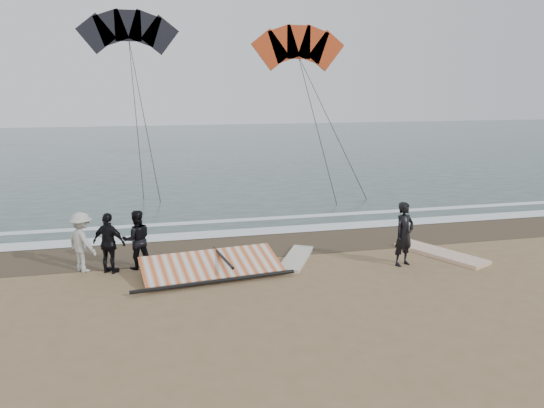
# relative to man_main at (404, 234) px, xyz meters

# --- Properties ---
(ground) EXTENTS (120.00, 120.00, 0.00)m
(ground) POSITION_rel_man_main_xyz_m (-2.10, -1.64, -0.88)
(ground) COLOR #8C704C
(ground) RESTS_ON ground
(sea) EXTENTS (120.00, 54.00, 0.02)m
(sea) POSITION_rel_man_main_xyz_m (-2.10, 31.36, -0.87)
(sea) COLOR #233838
(sea) RESTS_ON ground
(wet_sand) EXTENTS (120.00, 2.80, 0.01)m
(wet_sand) POSITION_rel_man_main_xyz_m (-2.10, 2.86, -0.88)
(wet_sand) COLOR #4C3D2B
(wet_sand) RESTS_ON ground
(foam_near) EXTENTS (120.00, 0.90, 0.01)m
(foam_near) POSITION_rel_man_main_xyz_m (-2.10, 4.26, -0.86)
(foam_near) COLOR white
(foam_near) RESTS_ON sea
(foam_far) EXTENTS (120.00, 0.45, 0.01)m
(foam_far) POSITION_rel_man_main_xyz_m (-2.10, 5.96, -0.86)
(foam_far) COLOR white
(foam_far) RESTS_ON sea
(man_main) EXTENTS (0.75, 0.63, 1.76)m
(man_main) POSITION_rel_man_main_xyz_m (0.00, 0.00, 0.00)
(man_main) COLOR black
(man_main) RESTS_ON ground
(board_white) EXTENTS (1.84, 2.83, 0.11)m
(board_white) POSITION_rel_man_main_xyz_m (1.47, 0.52, -0.83)
(board_white) COLOR white
(board_white) RESTS_ON ground
(board_cream) EXTENTS (1.59, 2.27, 0.09)m
(board_cream) POSITION_rel_man_main_xyz_m (-2.72, 1.11, -0.84)
(board_cream) COLOR beige
(board_cream) RESTS_ON ground
(trio_cluster) EXTENTS (2.39, 1.30, 1.61)m
(trio_cluster) POSITION_rel_man_main_xyz_m (-7.84, 1.43, -0.08)
(trio_cluster) COLOR black
(trio_cluster) RESTS_ON ground
(sail_rig) EXTENTS (4.13, 2.13, 0.49)m
(sail_rig) POSITION_rel_man_main_xyz_m (-5.27, 0.56, -0.69)
(sail_rig) COLOR black
(sail_rig) RESTS_ON ground
(kite_red) EXTENTS (6.43, 6.27, 14.13)m
(kite_red) POSITION_rel_man_main_xyz_m (2.78, 19.80, 6.14)
(kite_red) COLOR #C23C16
(kite_red) RESTS_ON ground
(kite_dark) EXTENTS (7.41, 7.86, 17.45)m
(kite_dark) POSITION_rel_man_main_xyz_m (-7.38, 25.20, 7.35)
(kite_dark) COLOR black
(kite_dark) RESTS_ON ground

